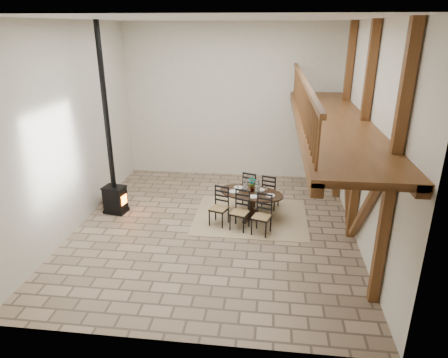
# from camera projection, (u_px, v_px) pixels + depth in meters

# --- Properties ---
(ground) EXTENTS (8.00, 8.00, 0.00)m
(ground) POSITION_uv_depth(u_px,v_px,m) (215.00, 228.00, 10.26)
(ground) COLOR #9F846A
(ground) RESTS_ON ground
(room_shell) EXTENTS (7.02, 8.02, 5.01)m
(room_shell) POSITION_uv_depth(u_px,v_px,m) (265.00, 113.00, 9.05)
(room_shell) COLOR silver
(room_shell) RESTS_ON ground
(rug) EXTENTS (3.00, 2.50, 0.02)m
(rug) POSITION_uv_depth(u_px,v_px,m) (250.00, 216.00, 10.84)
(rug) COLOR tan
(rug) RESTS_ON ground
(dining_table) EXTENTS (2.06, 2.26, 1.13)m
(dining_table) POSITION_uv_depth(u_px,v_px,m) (249.00, 205.00, 10.62)
(dining_table) COLOR black
(dining_table) RESTS_ON ground
(wood_stove) EXTENTS (0.65, 0.54, 5.00)m
(wood_stove) POSITION_uv_depth(u_px,v_px,m) (112.00, 173.00, 10.72)
(wood_stove) COLOR black
(wood_stove) RESTS_ON ground
(log_basket) EXTENTS (0.50, 0.50, 0.42)m
(log_basket) POSITION_uv_depth(u_px,v_px,m) (117.00, 202.00, 11.32)
(log_basket) COLOR brown
(log_basket) RESTS_ON ground
(log_stack) EXTENTS (0.45, 0.45, 0.23)m
(log_stack) POSITION_uv_depth(u_px,v_px,m) (109.00, 201.00, 11.57)
(log_stack) COLOR #A27F5A
(log_stack) RESTS_ON ground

